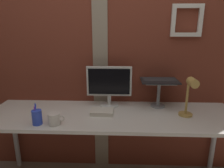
% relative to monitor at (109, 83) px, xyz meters
% --- Properties ---
extents(brick_wall_back, '(3.50, 0.16, 2.62)m').
position_rel_monitor_xyz_m(brick_wall_back, '(-0.06, 0.18, 0.31)').
color(brick_wall_back, brown).
rests_on(brick_wall_back, ground_plane).
extents(desk, '(2.25, 0.64, 0.77)m').
position_rel_monitor_xyz_m(desk, '(0.03, -0.20, -0.30)').
color(desk, silver).
rests_on(desk, ground_plane).
extents(monitor, '(0.43, 0.18, 0.39)m').
position_rel_monitor_xyz_m(monitor, '(0.00, 0.00, 0.00)').
color(monitor, silver).
rests_on(monitor, desk).
extents(laptop_stand, '(0.28, 0.22, 0.26)m').
position_rel_monitor_xyz_m(laptop_stand, '(0.48, 0.00, -0.06)').
color(laptop_stand, gray).
rests_on(laptop_stand, desk).
extents(laptop, '(0.35, 0.28, 0.23)m').
position_rel_monitor_xyz_m(laptop, '(0.48, 0.07, 0.08)').
color(laptop, black).
rests_on(laptop, laptop_stand).
extents(desk_lamp, '(0.12, 0.20, 0.36)m').
position_rel_monitor_xyz_m(desk_lamp, '(0.68, -0.25, -0.01)').
color(desk_lamp, tan).
rests_on(desk_lamp, desk).
extents(pen_cup, '(0.08, 0.08, 0.17)m').
position_rel_monitor_xyz_m(pen_cup, '(-0.55, -0.42, -0.17)').
color(pen_cup, blue).
rests_on(pen_cup, desk).
extents(coffee_mug, '(0.13, 0.09, 0.10)m').
position_rel_monitor_xyz_m(coffee_mug, '(-0.41, -0.42, -0.18)').
color(coffee_mug, silver).
rests_on(coffee_mug, desk).
extents(paper_clutter_stack, '(0.21, 0.15, 0.04)m').
position_rel_monitor_xyz_m(paper_clutter_stack, '(-0.05, -0.20, -0.21)').
color(paper_clutter_stack, silver).
rests_on(paper_clutter_stack, desk).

